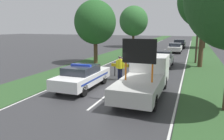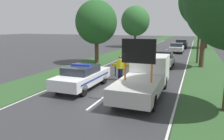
{
  "view_description": "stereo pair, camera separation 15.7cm",
  "coord_description": "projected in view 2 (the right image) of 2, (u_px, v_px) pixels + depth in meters",
  "views": [
    {
      "loc": [
        4.35,
        -11.18,
        3.79
      ],
      "look_at": [
        -0.31,
        1.38,
        1.1
      ],
      "focal_mm": 35.0,
      "sensor_mm": 36.0,
      "label": 1
    },
    {
      "loc": [
        4.5,
        -11.12,
        3.79
      ],
      "look_at": [
        -0.31,
        1.38,
        1.1
      ],
      "focal_mm": 35.0,
      "sensor_mm": 36.0,
      "label": 2
    }
  ],
  "objects": [
    {
      "name": "traffic_cone_centre_front",
      "position": [
        124.0,
        85.0,
        13.18
      ],
      "size": [
        0.44,
        0.44,
        0.61
      ],
      "color": "black",
      "rests_on": "ground"
    },
    {
      "name": "roadside_tree_near_left",
      "position": [
        206.0,
        0.0,
        19.34
      ],
      "size": [
        4.79,
        4.79,
        8.65
      ],
      "color": "#4C3823",
      "rests_on": "ground"
    },
    {
      "name": "queued_car_sedan_black",
      "position": [
        181.0,
        44.0,
        38.17
      ],
      "size": [
        1.92,
        4.51,
        1.53
      ],
      "rotation": [
        0.0,
        0.0,
        3.14
      ],
      "color": "black",
      "rests_on": "ground"
    },
    {
      "name": "road_barrier",
      "position": [
        129.0,
        67.0,
        16.41
      ],
      "size": [
        2.74,
        0.08,
        0.98
      ],
      "rotation": [
        0.0,
        0.0,
        -0.03
      ],
      "color": "black",
      "rests_on": "ground"
    },
    {
      "name": "utility_pole",
      "position": [
        200.0,
        28.0,
        22.01
      ],
      "size": [
        1.2,
        0.2,
        7.09
      ],
      "color": "#473828",
      "rests_on": "ground"
    },
    {
      "name": "grass_verge_right",
      "position": [
        204.0,
        55.0,
        28.83
      ],
      "size": [
        3.45,
        120.0,
        0.03
      ],
      "color": "#2D5128",
      "rests_on": "ground"
    },
    {
      "name": "grass_verge_left",
      "position": [
        124.0,
        52.0,
        32.78
      ],
      "size": [
        3.45,
        120.0,
        0.03
      ],
      "color": "#2D5128",
      "rests_on": "ground"
    },
    {
      "name": "roadside_tree_mid_right",
      "position": [
        135.0,
        21.0,
        39.87
      ],
      "size": [
        5.19,
        5.19,
        7.48
      ],
      "color": "#4C3823",
      "rests_on": "ground"
    },
    {
      "name": "ground_plane",
      "position": [
        108.0,
        94.0,
        12.51
      ],
      "size": [
        160.0,
        160.0,
        0.0
      ],
      "primitive_type": "plane",
      "color": "#333335"
    },
    {
      "name": "lane_markings",
      "position": [
        159.0,
        55.0,
        29.18
      ],
      "size": [
        7.65,
        69.43,
        0.01
      ],
      "color": "silver",
      "rests_on": "ground"
    },
    {
      "name": "roadside_tree_near_right",
      "position": [
        96.0,
        22.0,
        21.94
      ],
      "size": [
        4.19,
        4.19,
        6.39
      ],
      "color": "#4C3823",
      "rests_on": "ground"
    },
    {
      "name": "queued_car_van_white",
      "position": [
        177.0,
        48.0,
        31.73
      ],
      "size": [
        1.82,
        3.91,
        1.41
      ],
      "rotation": [
        0.0,
        0.0,
        3.14
      ],
      "color": "silver",
      "rests_on": "ground"
    },
    {
      "name": "traffic_cone_near_police",
      "position": [
        126.0,
        81.0,
        14.36
      ],
      "size": [
        0.37,
        0.37,
        0.51
      ],
      "color": "black",
      "rests_on": "ground"
    },
    {
      "name": "work_truck",
      "position": [
        145.0,
        76.0,
        12.37
      ],
      "size": [
        2.07,
        6.16,
        3.2
      ],
      "rotation": [
        0.0,
        0.0,
        3.19
      ],
      "color": "white",
      "rests_on": "ground"
    },
    {
      "name": "queued_car_wagon_maroon",
      "position": [
        142.0,
        50.0,
        27.87
      ],
      "size": [
        1.88,
        4.34,
        1.56
      ],
      "rotation": [
        0.0,
        0.0,
        3.14
      ],
      "color": "maroon",
      "rests_on": "ground"
    },
    {
      "name": "police_officer",
      "position": [
        120.0,
        66.0,
        15.42
      ],
      "size": [
        0.62,
        0.39,
        1.72
      ],
      "rotation": [
        0.0,
        0.0,
        2.88
      ],
      "color": "#191E38",
      "rests_on": "ground"
    },
    {
      "name": "roadside_tree_mid_left",
      "position": [
        208.0,
        19.0,
        37.63
      ],
      "size": [
        5.19,
        5.19,
        7.69
      ],
      "color": "#4C3823",
      "rests_on": "ground"
    },
    {
      "name": "queued_car_sedan_silver",
      "position": [
        164.0,
        59.0,
        20.66
      ],
      "size": [
        1.77,
        3.93,
        1.54
      ],
      "rotation": [
        0.0,
        0.0,
        3.14
      ],
      "color": "#B2B2B7",
      "rests_on": "ground"
    },
    {
      "name": "police_car",
      "position": [
        82.0,
        76.0,
        13.49
      ],
      "size": [
        1.88,
        4.72,
        1.53
      ],
      "rotation": [
        0.0,
        0.0,
        -0.04
      ],
      "color": "white",
      "rests_on": "ground"
    },
    {
      "name": "pedestrian_civilian",
      "position": [
        136.0,
        67.0,
        15.22
      ],
      "size": [
        0.6,
        0.38,
        1.67
      ],
      "rotation": [
        0.0,
        0.0,
        0.2
      ],
      "color": "brown",
      "rests_on": "ground"
    }
  ]
}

